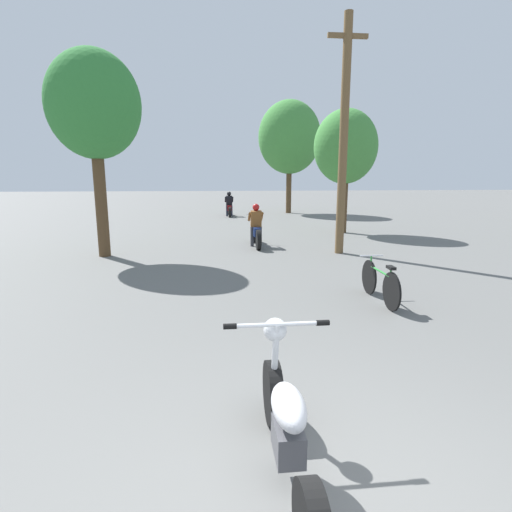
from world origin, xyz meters
The scene contains 8 objects.
utility_pole centered at (2.87, 9.18, 3.33)m, with size 1.10×0.24×6.47m.
roadside_tree_right_near centered at (4.33, 13.39, 3.30)m, with size 2.46×2.21×4.75m.
roadside_tree_right_far centered at (3.79, 22.20, 4.47)m, with size 3.71×3.34×6.62m.
roadside_tree_left centered at (-3.86, 9.42, 4.01)m, with size 2.45×2.20×5.47m.
motorcycle_foreground centered at (-0.27, 0.56, 0.42)m, with size 0.89×2.05×1.03m.
motorcycle_rider_lead centered at (0.57, 10.63, 0.51)m, with size 0.50×2.04×1.36m.
motorcycle_rider_far centered at (0.10, 20.56, 0.52)m, with size 0.50×2.00×1.37m.
bicycle_parked centered at (2.15, 4.59, 0.35)m, with size 0.44×1.64×0.77m.
Camera 1 is at (-0.77, -2.03, 2.22)m, focal length 28.00 mm.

